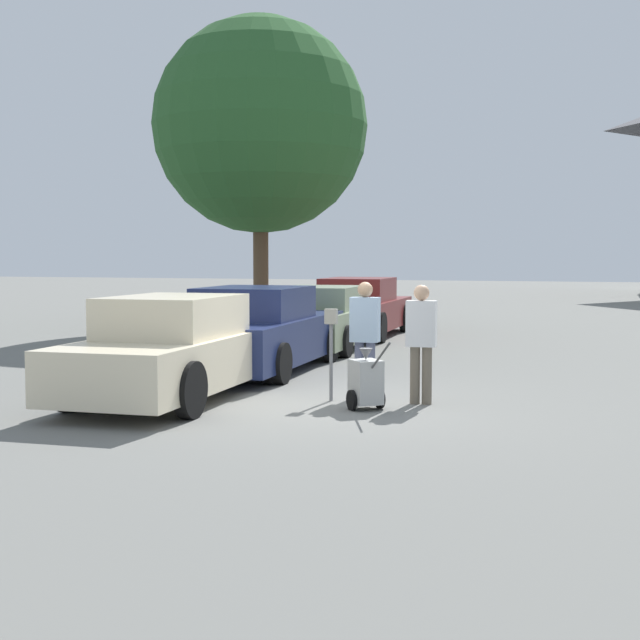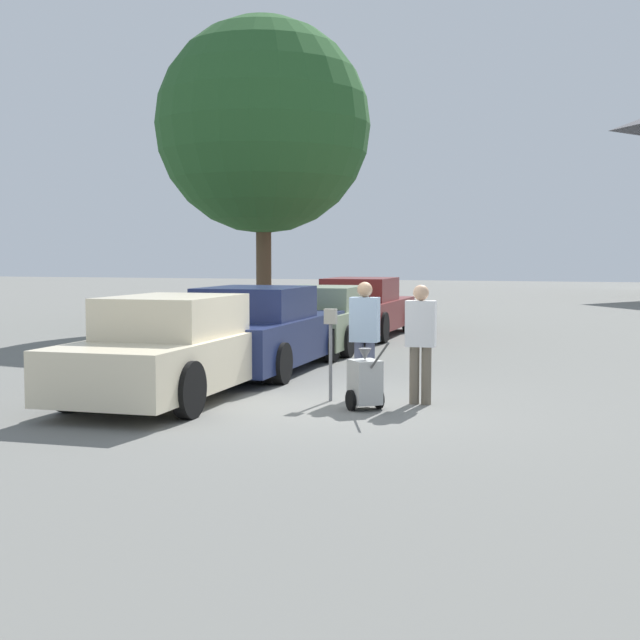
% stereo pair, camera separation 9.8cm
% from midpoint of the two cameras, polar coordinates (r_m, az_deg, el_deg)
% --- Properties ---
extents(ground_plane, '(120.00, 120.00, 0.00)m').
position_cam_midpoint_polar(ground_plane, '(12.63, 0.35, -5.45)').
color(ground_plane, slate).
extents(parked_car_cream, '(2.07, 5.19, 1.52)m').
position_cam_midpoint_polar(parked_car_cream, '(13.36, -8.88, -1.92)').
color(parked_car_cream, beige).
rests_on(parked_car_cream, ground_plane).
extents(parked_car_navy, '(2.20, 5.08, 1.54)m').
position_cam_midpoint_polar(parked_car_navy, '(16.26, -3.78, -0.77)').
color(parked_car_navy, '#19234C').
rests_on(parked_car_navy, ground_plane).
extents(parked_car_sage, '(2.14, 4.98, 1.41)m').
position_cam_midpoint_polar(parked_car_sage, '(19.95, 0.39, 0.02)').
color(parked_car_sage, gray).
rests_on(parked_car_sage, ground_plane).
extents(parked_car_maroon, '(2.09, 5.24, 1.52)m').
position_cam_midpoint_polar(parked_car_maroon, '(23.03, 2.82, 0.69)').
color(parked_car_maroon, maroon).
rests_on(parked_car_maroon, ground_plane).
extents(parking_meter, '(0.18, 0.09, 1.34)m').
position_cam_midpoint_polar(parking_meter, '(12.84, 0.90, -1.08)').
color(parking_meter, slate).
rests_on(parking_meter, ground_plane).
extents(person_worker, '(0.42, 0.23, 1.72)m').
position_cam_midpoint_polar(person_worker, '(13.14, 3.09, -0.77)').
color(person_worker, '#515670').
rests_on(person_worker, ground_plane).
extents(person_supervisor, '(0.43, 0.24, 1.70)m').
position_cam_midpoint_polar(person_supervisor, '(12.65, 6.68, -1.06)').
color(person_supervisor, '#665B4C').
rests_on(person_supervisor, ground_plane).
extents(equipment_cart, '(0.76, 0.89, 1.00)m').
position_cam_midpoint_polar(equipment_cart, '(12.21, 3.12, -3.96)').
color(equipment_cart, '#B2B2AD').
rests_on(equipment_cart, ground_plane).
extents(shade_tree, '(6.12, 6.12, 8.85)m').
position_cam_midpoint_polar(shade_tree, '(26.04, -3.55, 12.28)').
color(shade_tree, brown).
rests_on(shade_tree, ground_plane).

